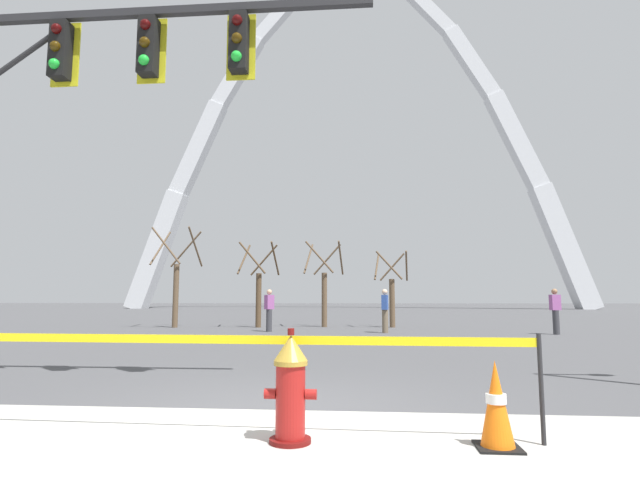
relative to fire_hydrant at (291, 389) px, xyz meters
The scene contains 13 objects.
ground_plane 1.26m from the fire_hydrant, 108.68° to the left, with size 240.00×240.00×0.00m, color #474749.
fire_hydrant is the anchor object (origin of this frame).
caution_tape_barrier 0.63m from the fire_hydrant, 160.92° to the left, with size 5.51×0.21×0.95m.
traffic_cone_by_hydrant 1.76m from the fire_hydrant, ahead, with size 0.36×0.36×0.73m.
traffic_signal_gantry 6.38m from the fire_hydrant, 150.89° to the left, with size 7.82×0.44×6.00m.
monument_arch 58.21m from the fire_hydrant, 90.39° to the left, with size 55.82×2.23×43.73m.
tree_far_left 18.30m from the fire_hydrant, 114.15° to the left, with size 1.98×1.99×4.30m.
tree_left_mid 17.51m from the fire_hydrant, 102.86° to the left, with size 1.71×1.72×3.68m.
tree_center_left 17.69m from the fire_hydrant, 93.43° to the left, with size 1.74×1.75×3.75m.
tree_center_right 17.66m from the fire_hydrant, 83.77° to the left, with size 1.53×1.54×3.29m.
pedestrian_walking_left 15.56m from the fire_hydrant, 61.78° to the left, with size 0.38×0.28×1.59m.
pedestrian_standing_center 14.08m from the fire_hydrant, 84.10° to the left, with size 0.27×0.37×1.59m.
pedestrian_walking_right 14.63m from the fire_hydrant, 101.45° to the left, with size 0.37×0.39×1.59m.
Camera 1 is at (1.01, -5.56, 1.26)m, focal length 27.90 mm.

